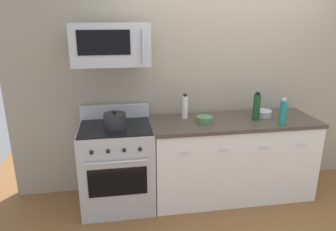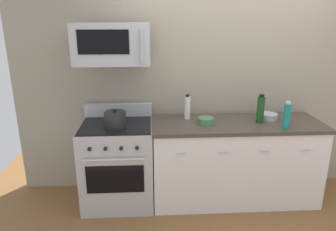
{
  "view_description": "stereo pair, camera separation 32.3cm",
  "coord_description": "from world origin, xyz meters",
  "px_view_note": "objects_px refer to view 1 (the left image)",
  "views": [
    {
      "loc": [
        -1.25,
        -3.09,
        2.0
      ],
      "look_at": [
        -0.75,
        -0.05,
        1.03
      ],
      "focal_mm": 33.29,
      "sensor_mm": 36.0,
      "label": 1
    },
    {
      "loc": [
        -0.93,
        -3.13,
        2.0
      ],
      "look_at": [
        -0.75,
        -0.05,
        1.03
      ],
      "focal_mm": 33.29,
      "sensor_mm": 36.0,
      "label": 2
    }
  ],
  "objects_px": {
    "bottle_vinegar_white": "(185,107)",
    "bowl_green_glaze": "(205,119)",
    "bowl_steel_prep": "(263,113)",
    "range_oven": "(117,166)",
    "bottle_sparkling_teal": "(283,112)",
    "microwave": "(111,44)",
    "bottle_soy_sauce_dark": "(282,112)",
    "bottle_wine_green": "(257,107)",
    "stockpot": "(115,121)"
  },
  "relations": [
    {
      "from": "range_oven",
      "to": "bottle_wine_green",
      "type": "xyz_separation_m",
      "value": [
        1.53,
        -0.03,
        0.6
      ]
    },
    {
      "from": "microwave",
      "to": "bottle_vinegar_white",
      "type": "relative_size",
      "value": 2.7
    },
    {
      "from": "range_oven",
      "to": "bottle_sparkling_teal",
      "type": "relative_size",
      "value": 3.71
    },
    {
      "from": "range_oven",
      "to": "bottle_vinegar_white",
      "type": "height_order",
      "value": "bottle_vinegar_white"
    },
    {
      "from": "bottle_vinegar_white",
      "to": "bowl_green_glaze",
      "type": "bearing_deg",
      "value": -48.83
    },
    {
      "from": "bottle_vinegar_white",
      "to": "bottle_soy_sauce_dark",
      "type": "bearing_deg",
      "value": -11.51
    },
    {
      "from": "microwave",
      "to": "bowl_steel_prep",
      "type": "distance_m",
      "value": 1.85
    },
    {
      "from": "bottle_vinegar_white",
      "to": "microwave",
      "type": "bearing_deg",
      "value": -171.54
    },
    {
      "from": "bottle_soy_sauce_dark",
      "to": "bowl_green_glaze",
      "type": "height_order",
      "value": "bottle_soy_sauce_dark"
    },
    {
      "from": "range_oven",
      "to": "bottle_sparkling_teal",
      "type": "bearing_deg",
      "value": -7.75
    },
    {
      "from": "bottle_sparkling_teal",
      "to": "bottle_soy_sauce_dark",
      "type": "distance_m",
      "value": 0.21
    },
    {
      "from": "microwave",
      "to": "bowl_steel_prep",
      "type": "bearing_deg",
      "value": 1.23
    },
    {
      "from": "microwave",
      "to": "bowl_green_glaze",
      "type": "bearing_deg",
      "value": -5.04
    },
    {
      "from": "range_oven",
      "to": "microwave",
      "type": "relative_size",
      "value": 1.44
    },
    {
      "from": "bottle_wine_green",
      "to": "bottle_sparkling_teal",
      "type": "relative_size",
      "value": 1.08
    },
    {
      "from": "range_oven",
      "to": "stockpot",
      "type": "xyz_separation_m",
      "value": [
        0.0,
        -0.05,
        0.53
      ]
    },
    {
      "from": "bottle_wine_green",
      "to": "bottle_vinegar_white",
      "type": "distance_m",
      "value": 0.78
    },
    {
      "from": "bottle_vinegar_white",
      "to": "bottle_soy_sauce_dark",
      "type": "relative_size",
      "value": 1.56
    },
    {
      "from": "bottle_soy_sauce_dark",
      "to": "bowl_steel_prep",
      "type": "height_order",
      "value": "bottle_soy_sauce_dark"
    },
    {
      "from": "range_oven",
      "to": "bowl_steel_prep",
      "type": "bearing_deg",
      "value": 2.77
    },
    {
      "from": "range_oven",
      "to": "bowl_steel_prep",
      "type": "xyz_separation_m",
      "value": [
        1.67,
        0.08,
        0.49
      ]
    },
    {
      "from": "range_oven",
      "to": "bottle_sparkling_teal",
      "type": "height_order",
      "value": "bottle_sparkling_teal"
    },
    {
      "from": "bowl_steel_prep",
      "to": "range_oven",
      "type": "bearing_deg",
      "value": -177.23
    },
    {
      "from": "bowl_green_glaze",
      "to": "stockpot",
      "type": "bearing_deg",
      "value": -179.11
    },
    {
      "from": "bowl_green_glaze",
      "to": "bowl_steel_prep",
      "type": "xyz_separation_m",
      "value": [
        0.72,
        0.12,
        -0.0
      ]
    },
    {
      "from": "bottle_sparkling_teal",
      "to": "bowl_steel_prep",
      "type": "xyz_separation_m",
      "value": [
        -0.06,
        0.32,
        -0.1
      ]
    },
    {
      "from": "microwave",
      "to": "bottle_wine_green",
      "type": "bearing_deg",
      "value": -2.67
    },
    {
      "from": "bottle_soy_sauce_dark",
      "to": "stockpot",
      "type": "bearing_deg",
      "value": 180.0
    },
    {
      "from": "microwave",
      "to": "bottle_soy_sauce_dark",
      "type": "height_order",
      "value": "microwave"
    },
    {
      "from": "range_oven",
      "to": "bowl_steel_prep",
      "type": "relative_size",
      "value": 5.35
    },
    {
      "from": "bowl_steel_prep",
      "to": "stockpot",
      "type": "distance_m",
      "value": 1.67
    },
    {
      "from": "bottle_vinegar_white",
      "to": "range_oven",
      "type": "bearing_deg",
      "value": -168.33
    },
    {
      "from": "bottle_vinegar_white",
      "to": "stockpot",
      "type": "height_order",
      "value": "bottle_vinegar_white"
    },
    {
      "from": "microwave",
      "to": "range_oven",
      "type": "bearing_deg",
      "value": -90.29
    },
    {
      "from": "bottle_wine_green",
      "to": "bowl_green_glaze",
      "type": "relative_size",
      "value": 1.8
    },
    {
      "from": "bottle_sparkling_teal",
      "to": "bottle_vinegar_white",
      "type": "bearing_deg",
      "value": 157.54
    },
    {
      "from": "bottle_soy_sauce_dark",
      "to": "microwave",
      "type": "bearing_deg",
      "value": 176.91
    },
    {
      "from": "bottle_vinegar_white",
      "to": "bottle_soy_sauce_dark",
      "type": "xyz_separation_m",
      "value": [
        1.05,
        -0.21,
        -0.05
      ]
    },
    {
      "from": "range_oven",
      "to": "bottle_vinegar_white",
      "type": "relative_size",
      "value": 3.88
    },
    {
      "from": "bottle_vinegar_white",
      "to": "bottle_wine_green",
      "type": "bearing_deg",
      "value": -13.8
    },
    {
      "from": "bottle_sparkling_teal",
      "to": "bowl_green_glaze",
      "type": "height_order",
      "value": "bottle_sparkling_teal"
    },
    {
      "from": "bowl_green_glaze",
      "to": "bottle_sparkling_teal",
      "type": "bearing_deg",
      "value": -14.11
    },
    {
      "from": "microwave",
      "to": "bottle_wine_green",
      "type": "xyz_separation_m",
      "value": [
        1.53,
        -0.07,
        -0.68
      ]
    },
    {
      "from": "bottle_vinegar_white",
      "to": "bowl_green_glaze",
      "type": "relative_size",
      "value": 1.6
    },
    {
      "from": "bowl_green_glaze",
      "to": "stockpot",
      "type": "xyz_separation_m",
      "value": [
        -0.95,
        -0.01,
        0.04
      ]
    },
    {
      "from": "bottle_vinegar_white",
      "to": "bowl_steel_prep",
      "type": "bearing_deg",
      "value": -5.07
    },
    {
      "from": "bottle_vinegar_white",
      "to": "bowl_green_glaze",
      "type": "xyz_separation_m",
      "value": [
        0.17,
        -0.2,
        -0.09
      ]
    },
    {
      "from": "bottle_wine_green",
      "to": "bottle_soy_sauce_dark",
      "type": "distance_m",
      "value": 0.3
    },
    {
      "from": "bowl_steel_prep",
      "to": "stockpot",
      "type": "bearing_deg",
      "value": -175.4
    },
    {
      "from": "bowl_green_glaze",
      "to": "bowl_steel_prep",
      "type": "bearing_deg",
      "value": 9.42
    }
  ]
}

